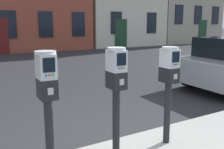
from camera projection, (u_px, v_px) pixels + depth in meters
The scene contains 3 objects.
parking_meter_near_kerb at pixel (47, 93), 2.65m from camera, with size 0.22×0.25×1.39m.
parking_meter_twin_adjacent at pixel (116, 83), 3.06m from camera, with size 0.22×0.25×1.38m.
parking_meter_end_of_row at pixel (169, 78), 3.48m from camera, with size 0.22×0.25×1.35m.
Camera 1 is at (-1.81, -2.81, 1.80)m, focal length 41.33 mm.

